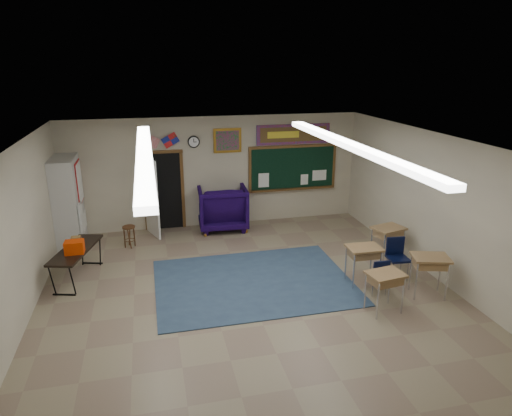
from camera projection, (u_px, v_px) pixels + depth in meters
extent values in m
plane|color=#84765B|center=(253.00, 302.00, 8.69)|extent=(9.00, 9.00, 0.00)
cube|color=beige|center=(215.00, 172.00, 12.39)|extent=(8.00, 0.04, 3.00)
cube|color=beige|center=(367.00, 401.00, 4.06)|extent=(8.00, 0.04, 3.00)
cube|color=beige|center=(11.00, 249.00, 7.34)|extent=(0.04, 9.00, 3.00)
cube|color=beige|center=(447.00, 212.00, 9.11)|extent=(0.04, 9.00, 3.00)
cube|color=#BABAB6|center=(252.00, 146.00, 7.76)|extent=(8.00, 9.00, 0.04)
cube|color=#344C64|center=(253.00, 282.00, 9.47)|extent=(4.00, 3.00, 0.02)
cube|color=black|center=(164.00, 191.00, 12.21)|extent=(0.95, 0.04, 2.10)
cube|color=silver|center=(151.00, 197.00, 11.73)|extent=(0.35, 0.86, 2.05)
cube|color=brown|center=(293.00, 168.00, 12.85)|extent=(2.55, 0.05, 1.30)
cube|color=black|center=(293.00, 168.00, 12.83)|extent=(2.40, 0.03, 1.15)
cube|color=brown|center=(293.00, 189.00, 12.98)|extent=(2.40, 0.12, 0.04)
cube|color=red|center=(293.00, 134.00, 12.55)|extent=(2.10, 0.04, 0.55)
cube|color=brown|center=(294.00, 134.00, 12.54)|extent=(1.90, 0.03, 0.40)
cube|color=#A16F1F|center=(227.00, 140.00, 12.17)|extent=(0.75, 0.05, 0.65)
cube|color=#A51466|center=(228.00, 141.00, 12.16)|extent=(0.62, 0.03, 0.52)
cylinder|color=black|center=(194.00, 142.00, 11.97)|extent=(0.32, 0.05, 0.32)
cylinder|color=white|center=(194.00, 142.00, 11.96)|extent=(0.26, 0.02, 0.26)
cube|color=beige|center=(68.00, 202.00, 11.08)|extent=(0.55, 1.25, 2.20)
imported|color=black|center=(222.00, 207.00, 12.37)|extent=(1.36, 1.39, 1.20)
cube|color=#987546|center=(364.00, 248.00, 9.19)|extent=(0.69, 0.52, 0.05)
cube|color=brown|center=(364.00, 253.00, 9.22)|extent=(0.60, 0.44, 0.14)
cube|color=#987546|center=(389.00, 228.00, 10.25)|extent=(0.79, 0.67, 0.05)
cube|color=brown|center=(388.00, 233.00, 10.28)|extent=(0.68, 0.57, 0.14)
cube|color=#987546|center=(386.00, 274.00, 8.15)|extent=(0.70, 0.56, 0.04)
cube|color=brown|center=(385.00, 280.00, 8.18)|extent=(0.61, 0.48, 0.13)
cube|color=#987546|center=(431.00, 258.00, 8.71)|extent=(0.80, 0.69, 0.05)
cube|color=brown|center=(430.00, 263.00, 8.74)|extent=(0.69, 0.59, 0.14)
cube|color=black|center=(76.00, 250.00, 9.43)|extent=(0.98, 1.73, 0.05)
cube|color=#E73D04|center=(74.00, 247.00, 9.17)|extent=(0.37, 0.27, 0.26)
cylinder|color=#522D18|center=(129.00, 227.00, 11.10)|extent=(0.30, 0.30, 0.04)
torus|color=#522D18|center=(130.00, 240.00, 11.21)|extent=(0.25, 0.25, 0.02)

